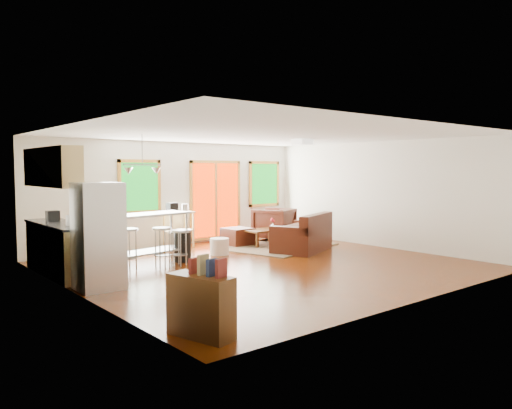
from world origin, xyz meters
TOP-DOWN VIEW (x-y plane):
  - floor at (0.00, 0.00)m, footprint 7.50×7.00m
  - ceiling at (0.00, 0.00)m, footprint 7.50×7.00m
  - back_wall at (0.00, 3.51)m, footprint 7.50×0.02m
  - left_wall at (-3.76, 0.00)m, footprint 0.02×7.00m
  - right_wall at (3.76, 0.00)m, footprint 0.02×7.00m
  - front_wall at (0.00, -3.51)m, footprint 7.50×0.02m
  - window_left at (-1.00, 3.46)m, footprint 1.10×0.05m
  - french_doors at (1.20, 3.46)m, footprint 1.60×0.05m
  - window_right at (2.90, 3.46)m, footprint 1.10×0.05m
  - rug at (1.76, 1.58)m, footprint 3.02×2.59m
  - loveseat at (1.83, 0.77)m, footprint 1.89×1.53m
  - coffee_table at (1.64, 1.99)m, footprint 1.07×0.68m
  - armchair at (2.44, 2.52)m, footprint 1.22×1.19m
  - ottoman at (1.15, 2.44)m, footprint 0.68×0.68m
  - pouf at (-0.00, 1.59)m, footprint 0.53×0.53m
  - vase at (1.72, 1.74)m, footprint 0.23×0.24m
  - book at (2.04, 1.80)m, footprint 0.22×0.05m
  - cabinets at (-3.49, 1.70)m, footprint 0.64×2.24m
  - refrigerator at (-3.34, 0.16)m, footprint 0.72×0.68m
  - island at (-1.77, 1.49)m, footprint 1.73×0.92m
  - cup at (-1.60, 1.54)m, footprint 0.14×0.12m
  - bar_stool_a at (-2.36, 1.22)m, footprint 0.44×0.44m
  - bar_stool_b at (-1.69, 1.12)m, footprint 0.39×0.39m
  - bar_stool_c at (-1.34, 1.06)m, footprint 0.44×0.44m
  - trash_can at (-1.07, 1.40)m, footprint 0.38×0.38m
  - kitchen_cart at (-0.14, 3.16)m, footprint 0.73×0.49m
  - bookshelf at (-3.35, -2.80)m, footprint 0.51×0.86m
  - ceiling_flush at (1.60, 0.60)m, footprint 0.35×0.35m
  - pendant_light at (-1.90, 1.50)m, footprint 0.80×0.18m

SIDE VIEW (x-z plane):
  - floor at x=0.00m, z-range -0.02..0.00m
  - rug at x=1.76m, z-range 0.00..0.03m
  - pouf at x=0.00m, z-range 0.00..0.37m
  - ottoman at x=1.15m, z-range 0.00..0.44m
  - trash_can at x=-1.07m, z-range 0.00..0.67m
  - loveseat at x=1.83m, z-range -0.09..0.79m
  - coffee_table at x=1.64m, z-range 0.15..0.56m
  - bookshelf at x=-3.35m, z-range -0.10..0.84m
  - armchair at x=2.44m, z-range 0.00..0.97m
  - vase at x=1.72m, z-range 0.36..0.67m
  - bar_stool_c at x=-1.34m, z-range 0.17..0.89m
  - book at x=2.04m, z-range 0.40..0.69m
  - bar_stool_b at x=-1.69m, z-range 0.19..0.97m
  - bar_stool_a at x=-2.36m, z-range 0.20..1.00m
  - island at x=-1.77m, z-range 0.20..1.23m
  - kitchen_cart at x=-0.14m, z-range 0.20..1.30m
  - refrigerator at x=-3.34m, z-range 0.00..1.71m
  - cabinets at x=-3.49m, z-range -0.22..2.08m
  - cup at x=-1.60m, z-range 0.95..1.07m
  - french_doors at x=1.20m, z-range 0.05..2.15m
  - back_wall at x=0.00m, z-range 0.00..2.60m
  - left_wall at x=-3.76m, z-range 0.00..2.60m
  - right_wall at x=3.76m, z-range 0.00..2.60m
  - front_wall at x=0.00m, z-range 0.00..2.60m
  - window_left at x=-1.00m, z-range 0.85..2.15m
  - window_right at x=2.90m, z-range 0.85..2.15m
  - pendant_light at x=-1.90m, z-range 1.50..2.29m
  - ceiling_flush at x=1.60m, z-range 2.47..2.59m
  - ceiling at x=0.00m, z-range 2.60..2.62m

